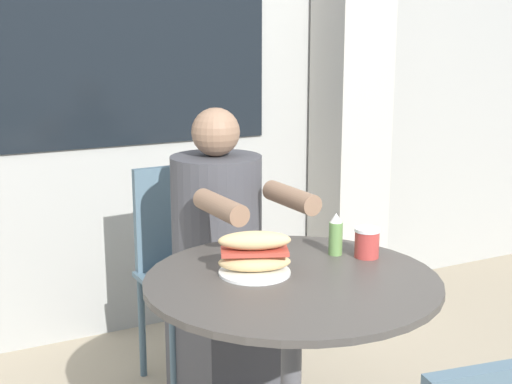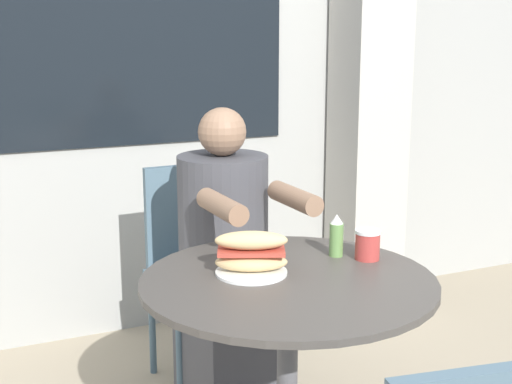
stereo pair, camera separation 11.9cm
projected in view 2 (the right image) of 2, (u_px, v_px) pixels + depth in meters
storefront_wall at (136, 29)px, 3.19m from camera, size 8.00×0.09×2.80m
lattice_pillar at (370, 72)px, 3.49m from camera, size 0.30×0.30×2.40m
cafe_table at (288, 341)px, 2.02m from camera, size 0.83×0.83×0.73m
diner_chair at (195, 253)px, 2.87m from camera, size 0.39×0.39×0.87m
seated_diner at (228, 286)px, 2.57m from camera, size 0.34×0.59×1.14m
sandwich_on_plate at (251, 255)px, 2.00m from camera, size 0.22×0.20×0.12m
drink_cup at (368, 244)px, 2.13m from camera, size 0.08×0.08×0.09m
condiment_bottle at (336, 236)px, 2.16m from camera, size 0.04×0.04×0.13m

